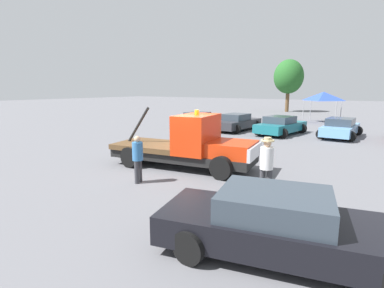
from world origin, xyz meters
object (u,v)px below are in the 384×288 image
foreground_car (284,226)px  tree_left (289,77)px  parked_car_tan (198,120)px  person_at_hood (138,156)px  parked_car_skyblue (340,128)px  parked_car_teal (281,125)px  traffic_cone (172,145)px  parked_car_charcoal (237,122)px  canopy_tent_blue (323,96)px  person_near_truck (267,162)px  tow_truck (191,146)px

foreground_car → tree_left: (-11.43, 37.28, 4.21)m
parked_car_tan → tree_left: (0.81, 21.69, 4.21)m
person_at_hood → parked_car_skyblue: (4.28, 15.02, -0.33)m
parked_car_teal → traffic_cone: parked_car_teal is taller
traffic_cone → parked_car_charcoal: bearing=92.3°
tree_left → person_at_hood: bearing=-80.9°
canopy_tent_blue → traffic_cone: canopy_tent_blue is taller
parked_car_tan → tree_left: 22.11m
parked_car_skyblue → traffic_cone: (-6.99, -9.64, -0.39)m
tree_left → person_near_truck: bearing=-73.9°
person_at_hood → parked_car_tan: bearing=-75.5°
person_at_hood → canopy_tent_blue: bearing=-103.9°
tow_truck → parked_car_tan: 13.03m
foreground_car → person_near_truck: size_ratio=2.88×
parked_car_charcoal → person_near_truck: bearing=-146.7°
person_at_hood → traffic_cone: bearing=-74.0°
parked_car_charcoal → parked_car_skyblue: bearing=-79.2°
person_at_hood → tree_left: tree_left is taller
foreground_car → canopy_tent_blue: 26.05m
parked_car_tan → parked_car_skyblue: 10.82m
canopy_tent_blue → person_near_truck: bearing=-82.7°
person_near_truck → tree_left: bearing=1.9°
person_near_truck → tree_left: (-9.89, 34.20, 3.76)m
person_near_truck → parked_car_charcoal: size_ratio=0.38×
person_near_truck → parked_car_tan: (-10.70, 12.52, -0.45)m
parked_car_teal → traffic_cone: bearing=167.8°
tree_left → traffic_cone: bearing=-84.4°
tow_truck → person_at_hood: 2.73m
parked_car_charcoal → parked_car_teal: same height
tow_truck → parked_car_charcoal: size_ratio=1.30×
parked_car_tan → parked_car_teal: bearing=-86.4°
parked_car_skyblue → tow_truck: bearing=163.8°
tow_truck → person_near_truck: bearing=-29.9°
parked_car_charcoal → tow_truck: bearing=-159.4°
foreground_car → parked_car_skyblue: size_ratio=1.15×
tow_truck → parked_car_teal: tow_truck is taller
person_at_hood → tree_left: (-5.66, 35.46, 3.88)m
parked_car_skyblue → foreground_car: bearing=-173.7°
parked_car_skyblue → traffic_cone: 11.91m
traffic_cone → tow_truck: bearing=-40.9°
parked_car_skyblue → traffic_cone: size_ratio=8.48×
tow_truck → parked_car_charcoal: bearing=97.5°
tow_truck → canopy_tent_blue: size_ratio=2.18×
person_at_hood → parked_car_teal: size_ratio=0.35×
parked_car_teal → canopy_tent_blue: bearing=2.8°
person_at_hood → canopy_tent_blue: size_ratio=0.57×
parked_car_teal → canopy_tent_blue: 9.95m
person_near_truck → parked_car_skyblue: 13.77m
parked_car_teal → tree_left: size_ratio=0.68×
foreground_car → person_near_truck: bearing=103.1°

